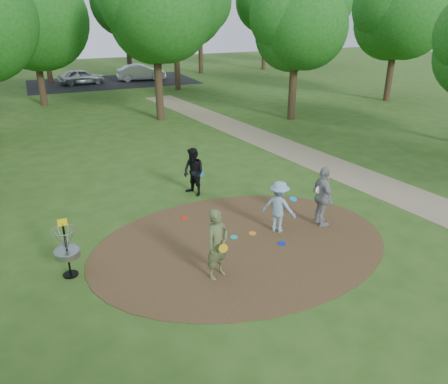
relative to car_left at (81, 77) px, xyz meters
name	(u,v)px	position (x,y,z in m)	size (l,w,h in m)	color
ground	(241,244)	(0.64, -29.72, -0.64)	(100.00, 100.00, 0.00)	#2D5119
dirt_clearing	(241,244)	(0.64, -29.72, -0.63)	(8.40, 8.40, 0.02)	#47301C
footpath	(376,184)	(7.14, -27.72, -0.63)	(2.00, 40.00, 0.01)	#8C7A5B
parking_lot	(113,82)	(2.64, 0.28, -0.63)	(14.00, 8.00, 0.01)	black
player_observer_with_disc	(217,244)	(-0.57, -30.90, 0.26)	(0.77, 0.68, 1.78)	#56653A
player_throwing_with_disc	(279,207)	(1.95, -29.45, 0.14)	(1.18, 1.14, 1.55)	#82A9C2
player_walking_with_disc	(194,172)	(0.63, -25.94, 0.20)	(0.90, 0.99, 1.68)	black
player_waiting_with_disc	(323,197)	(3.32, -29.64, 0.29)	(0.61, 1.14, 1.86)	#98989B
disc_ground_cyan	(234,237)	(0.59, -29.33, -0.61)	(0.22, 0.22, 0.02)	#16B4B1
disc_ground_blue	(282,243)	(1.66, -30.19, -0.61)	(0.22, 0.22, 0.02)	#0C20DB
disc_ground_red	(184,218)	(-0.31, -27.63, -0.61)	(0.22, 0.22, 0.02)	red
car_left	(81,77)	(0.00, 0.00, 0.00)	(1.50, 3.73, 1.27)	#AEB2B6
car_right	(141,72)	(5.13, 0.00, 0.06)	(1.48, 4.24, 1.40)	#AFB1B7
disc_ground_orange	(252,233)	(1.18, -29.34, -0.61)	(0.22, 0.22, 0.02)	orange
disc_golf_basket	(66,244)	(-3.86, -29.42, 0.24)	(0.63, 0.63, 1.54)	black
tree_ring	(183,25)	(2.65, -19.27, 4.65)	(36.90, 45.70, 9.70)	#332316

